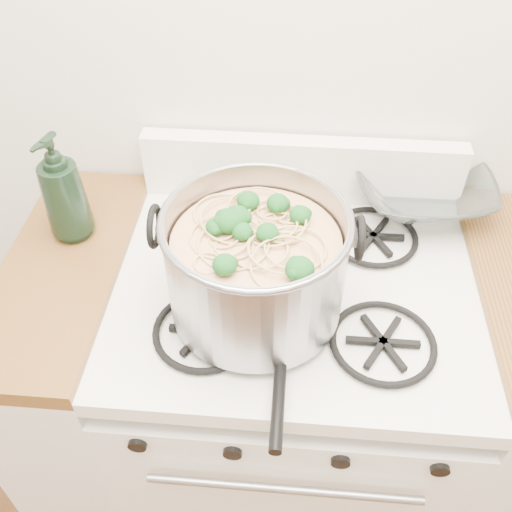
% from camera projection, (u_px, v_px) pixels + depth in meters
% --- Properties ---
extents(gas_range, '(0.76, 0.66, 0.92)m').
position_uv_depth(gas_range, '(287.00, 402.00, 1.52)').
color(gas_range, white).
rests_on(gas_range, ground).
extents(counter_left, '(0.25, 0.65, 0.92)m').
position_uv_depth(counter_left, '(101.00, 383.00, 1.54)').
color(counter_left, silver).
rests_on(counter_left, ground).
extents(stock_pot, '(0.37, 0.34, 0.23)m').
position_uv_depth(stock_pot, '(256.00, 266.00, 1.06)').
color(stock_pot, gray).
rests_on(stock_pot, gas_range).
extents(spatula, '(0.29, 0.31, 0.02)m').
position_uv_depth(spatula, '(283.00, 326.00, 1.08)').
color(spatula, black).
rests_on(spatula, gas_range).
extents(glass_bowl, '(0.14, 0.14, 0.03)m').
position_uv_depth(glass_bowl, '(420.00, 195.00, 1.36)').
color(glass_bowl, white).
rests_on(glass_bowl, gas_range).
extents(bottle, '(0.12, 0.12, 0.25)m').
position_uv_depth(bottle, '(62.00, 188.00, 1.20)').
color(bottle, black).
rests_on(bottle, counter_left).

